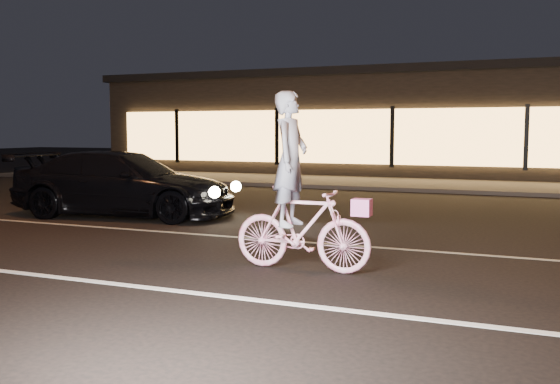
% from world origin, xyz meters
% --- Properties ---
extents(ground, '(90.00, 90.00, 0.00)m').
position_xyz_m(ground, '(0.00, 0.00, 0.00)').
color(ground, black).
rests_on(ground, ground).
extents(lane_stripe_near, '(60.00, 0.12, 0.01)m').
position_xyz_m(lane_stripe_near, '(0.00, -1.50, 0.00)').
color(lane_stripe_near, silver).
rests_on(lane_stripe_near, ground).
extents(lane_stripe_far, '(60.00, 0.10, 0.01)m').
position_xyz_m(lane_stripe_far, '(0.00, 2.00, 0.00)').
color(lane_stripe_far, gray).
rests_on(lane_stripe_far, ground).
extents(sidewalk, '(30.00, 4.00, 0.12)m').
position_xyz_m(sidewalk, '(0.00, 13.00, 0.06)').
color(sidewalk, '#383533').
rests_on(sidewalk, ground).
extents(storefront, '(25.40, 8.42, 4.20)m').
position_xyz_m(storefront, '(0.00, 18.97, 2.15)').
color(storefront, black).
rests_on(storefront, ground).
extents(cyclist, '(1.87, 0.64, 2.35)m').
position_xyz_m(cyclist, '(2.02, 0.04, 0.84)').
color(cyclist, '#FB4588').
rests_on(cyclist, ground).
extents(sedan, '(5.02, 2.58, 1.39)m').
position_xyz_m(sedan, '(-3.27, 3.46, 0.70)').
color(sedan, black).
rests_on(sedan, ground).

